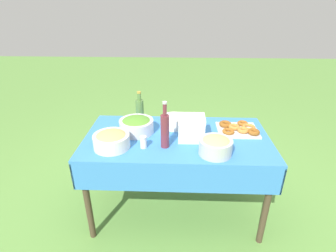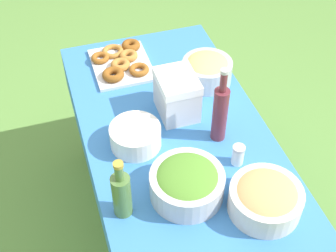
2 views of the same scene
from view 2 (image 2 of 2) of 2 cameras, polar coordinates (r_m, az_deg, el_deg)
ground_plane at (r=2.65m, az=0.69°, el=-12.38°), size 14.00×14.00×0.00m
picnic_table at (r=2.11m, az=0.85°, el=-2.50°), size 1.49×0.79×0.78m
salad_bowl at (r=1.76m, az=2.33°, el=-6.91°), size 0.28×0.28×0.13m
pasta_bowl at (r=2.25m, az=4.78°, el=6.90°), size 0.24×0.24×0.13m
donut_platter at (r=2.38m, az=-5.73°, el=7.75°), size 0.34×0.29×0.05m
plate_stack at (r=1.95m, az=-3.98°, el=-1.26°), size 0.21×0.21×0.10m
olive_oil_bottle at (r=1.69m, az=-5.69°, el=-8.19°), size 0.07×0.07×0.27m
wine_bottle at (r=1.92m, az=6.38°, el=1.68°), size 0.06×0.06×0.36m
bread_bowl at (r=1.76m, az=11.82°, el=-8.59°), size 0.27×0.27×0.13m
cooler_box at (r=2.05m, az=1.10°, el=3.81°), size 0.21×0.16×0.20m
salt_shaker at (r=1.90m, az=8.53°, el=-3.50°), size 0.05×0.05×0.09m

